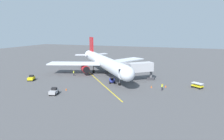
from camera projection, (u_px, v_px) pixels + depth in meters
ground_plane at (102, 74)px, 61.37m from camera, size 220.00×220.00×0.00m
apron_lead_in_line at (96, 79)px, 55.67m from camera, size 25.64×31.01×0.01m
airplane at (103, 62)px, 60.64m from camera, size 32.10×33.84×11.50m
jet_bridge at (134, 68)px, 52.14m from camera, size 10.04×8.86×5.40m
ground_crew_marshaller at (162, 87)px, 44.45m from camera, size 0.45×0.47×1.71m
ground_crew_wing_walker at (74, 73)px, 58.91m from camera, size 0.36×0.46×1.71m
baggage_cart_near_nose at (197, 85)px, 46.43m from camera, size 2.94×2.62×1.27m
tug_portside at (31, 78)px, 53.51m from camera, size 2.31×2.71×1.50m
tug_starboard_side at (54, 91)px, 41.70m from camera, size 2.03×2.59×1.50m
belt_loader_rear_apron at (112, 80)px, 51.07m from camera, size 2.68×4.71×2.32m
safety_cone_nose_left at (166, 86)px, 47.13m from camera, size 0.32×0.32×0.55m
safety_cone_nose_right at (151, 87)px, 46.73m from camera, size 0.32×0.32×0.55m
safety_cone_wing_port at (66, 89)px, 44.77m from camera, size 0.32×0.32×0.55m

